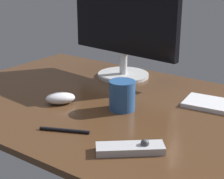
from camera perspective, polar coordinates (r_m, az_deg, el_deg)
desk at (r=123.03cm, az=2.34°, el=-3.14°), size 140.00×84.00×2.00cm
monitor at (r=149.49cm, az=1.86°, el=9.88°), size 51.30×21.63×39.00cm
computer_mouse at (r=125.86cm, az=-8.12°, el=-1.35°), size 11.35×11.55×3.88cm
media_remote at (r=94.34cm, az=3.01°, el=-9.22°), size 16.93×15.24×3.51cm
coffee_mug at (r=118.53cm, az=1.61°, el=-0.94°), size 8.59×8.59×9.90cm
pen at (r=105.81cm, az=-7.49°, el=-6.36°), size 14.01×7.04×0.99cm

